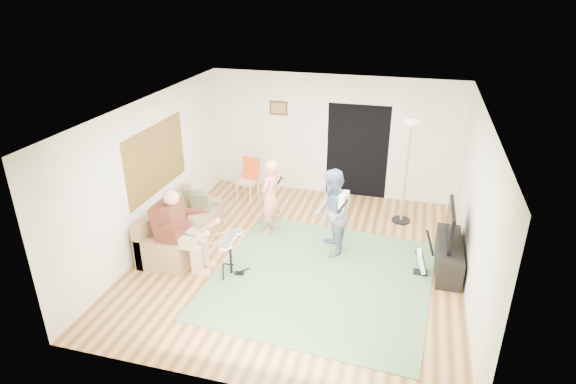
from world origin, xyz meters
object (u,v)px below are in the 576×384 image
object	(u,v)px
sofa	(178,232)
singer	(270,197)
dining_chair	(248,185)
television	(450,224)
guitar_spare	(422,261)
tv_cabinet	(449,256)
torchiere_lamp	(408,154)
drum_kit	(231,258)
guitarist	(332,213)

from	to	relation	value
sofa	singer	bearing A→B (deg)	32.15
dining_chair	television	distance (m)	4.56
guitar_spare	tv_cabinet	size ratio (longest dim) A/B	0.60
guitar_spare	tv_cabinet	distance (m)	0.51
dining_chair	tv_cabinet	size ratio (longest dim) A/B	0.67
tv_cabinet	torchiere_lamp	bearing A→B (deg)	118.47
drum_kit	television	world-z (taller)	television
torchiere_lamp	television	size ratio (longest dim) A/B	2.05
sofa	dining_chair	xyz separation A→B (m)	(0.57, 2.24, 0.07)
television	guitar_spare	bearing A→B (deg)	-142.95
drum_kit	television	distance (m)	3.67
guitarist	guitar_spare	xyz separation A→B (m)	(1.59, -0.27, -0.55)
drum_kit	tv_cabinet	xyz separation A→B (m)	(3.50, 1.12, -0.06)
torchiere_lamp	sofa	bearing A→B (deg)	-152.53
television	drum_kit	bearing A→B (deg)	-162.01
sofa	guitar_spare	bearing A→B (deg)	2.42
sofa	singer	distance (m)	1.81
sofa	guitarist	size ratio (longest dim) A/B	1.24
drum_kit	dining_chair	bearing A→B (deg)	103.93
sofa	guitar_spare	world-z (taller)	guitar_spare
guitarist	guitar_spare	size ratio (longest dim) A/B	1.89
guitarist	singer	bearing A→B (deg)	-127.87
tv_cabinet	television	distance (m)	0.60
torchiere_lamp	television	bearing A→B (deg)	-62.95
guitar_spare	dining_chair	size ratio (longest dim) A/B	0.89
sofa	drum_kit	world-z (taller)	sofa
sofa	guitarist	world-z (taller)	guitarist
sofa	television	xyz separation A→B (m)	(4.74, 0.47, 0.58)
guitarist	torchiere_lamp	bearing A→B (deg)	126.10
guitar_spare	television	distance (m)	0.77
singer	television	size ratio (longest dim) A/B	1.43
guitar_spare	television	world-z (taller)	television
drum_kit	dining_chair	world-z (taller)	dining_chair
sofa	drum_kit	xyz separation A→B (m)	(1.29, -0.65, 0.04)
torchiere_lamp	dining_chair	xyz separation A→B (m)	(-3.36, 0.19, -1.11)
guitarist	tv_cabinet	size ratio (longest dim) A/B	1.13
guitarist	dining_chair	xyz separation A→B (m)	(-2.19, 1.78, -0.46)
sofa	torchiere_lamp	world-z (taller)	torchiere_lamp
sofa	singer	size ratio (longest dim) A/B	1.34
drum_kit	television	size ratio (longest dim) A/B	0.69
drum_kit	tv_cabinet	distance (m)	3.68
guitarist	television	bearing A→B (deg)	72.82
sofa	television	world-z (taller)	television
singer	television	bearing A→B (deg)	91.46
sofa	torchiere_lamp	distance (m)	4.59
drum_kit	sofa	bearing A→B (deg)	153.22
guitarist	guitar_spare	world-z (taller)	guitarist
tv_cabinet	television	size ratio (longest dim) A/B	1.36
torchiere_lamp	dining_chair	world-z (taller)	torchiere_lamp
sofa	tv_cabinet	bearing A→B (deg)	5.61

